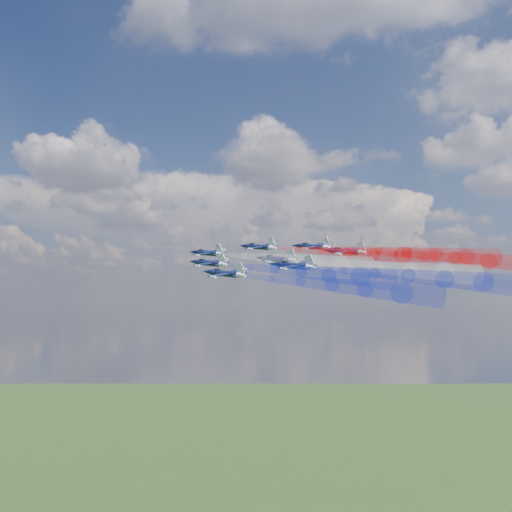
% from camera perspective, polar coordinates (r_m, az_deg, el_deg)
% --- Properties ---
extents(jet_lead, '(16.96, 16.08, 7.26)m').
position_cam_1_polar(jet_lead, '(169.62, -4.61, 0.28)').
color(jet_lead, black).
extents(trail_lead, '(42.67, 24.06, 10.17)m').
position_cam_1_polar(trail_lead, '(151.24, 3.20, -0.34)').
color(trail_lead, white).
extents(jet_inner_left, '(16.96, 16.08, 7.26)m').
position_cam_1_polar(jet_inner_left, '(154.24, -4.45, -0.67)').
color(jet_inner_left, black).
extents(trail_inner_left, '(42.67, 24.06, 10.17)m').
position_cam_1_polar(trail_inner_left, '(136.12, 4.26, -1.49)').
color(trail_inner_left, '#1829CC').
extents(jet_inner_right, '(16.96, 16.08, 7.26)m').
position_cam_1_polar(jet_inner_right, '(169.60, 0.27, 0.87)').
color(jet_inner_right, black).
extents(trail_inner_right, '(42.67, 24.06, 10.17)m').
position_cam_1_polar(trail_inner_right, '(153.24, 8.59, 0.32)').
color(trail_inner_right, red).
extents(jet_outer_left, '(16.96, 16.08, 7.26)m').
position_cam_1_polar(jet_outer_left, '(138.23, -2.93, -1.66)').
color(jet_outer_left, black).
extents(trail_outer_left, '(42.67, 24.06, 10.17)m').
position_cam_1_polar(trail_outer_left, '(121.00, 7.14, -2.71)').
color(trail_outer_left, '#1829CC').
extents(jet_center_third, '(16.96, 16.08, 7.26)m').
position_cam_1_polar(jet_center_third, '(153.24, 2.00, -0.30)').
color(jet_center_third, black).
extents(trail_center_third, '(42.67, 24.06, 10.17)m').
position_cam_1_polar(trail_center_third, '(137.86, 11.48, -1.05)').
color(trail_center_third, white).
extents(jet_outer_right, '(16.96, 16.08, 7.26)m').
position_cam_1_polar(jet_outer_right, '(170.55, 5.33, 0.89)').
color(jet_outer_right, black).
extents(trail_outer_right, '(42.67, 24.06, 10.17)m').
position_cam_1_polar(trail_outer_right, '(156.40, 14.04, 0.34)').
color(trail_outer_right, red).
extents(jet_rear_left, '(16.96, 16.08, 7.26)m').
position_cam_1_polar(jet_rear_left, '(139.97, 3.54, -0.92)').
color(jet_rear_left, black).
extents(trail_rear_left, '(42.67, 24.06, 10.17)m').
position_cam_1_polar(trail_rear_left, '(125.51, 14.17, -1.82)').
color(trail_rear_left, '#1829CC').
extents(jet_rear_right, '(16.96, 16.08, 7.26)m').
position_cam_1_polar(jet_rear_right, '(156.07, 8.43, 0.42)').
color(jet_rear_right, black).
extents(trail_rear_right, '(42.67, 24.06, 10.17)m').
position_cam_1_polar(trail_rear_right, '(143.54, 18.26, -0.23)').
color(trail_rear_right, red).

